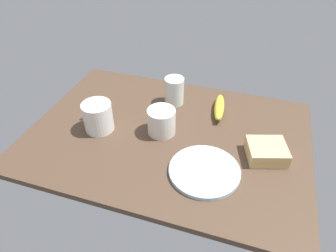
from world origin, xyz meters
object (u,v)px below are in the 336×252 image
Objects in this scene: coffee_mug_milky at (161,122)px; glass_of_milk at (174,93)px; plate_of_food at (204,171)px; banana at (219,107)px; sandwich_main at (267,151)px; coffee_mug_black at (98,116)px.

glass_of_milk reaches higher than coffee_mug_milky.
banana is at bearing 92.79° from plate_of_food.
plate_of_food is at bearing -143.70° from sandwich_main.
banana is (-17.48, 18.70, -0.47)cm from sandwich_main.
plate_of_food is 19.91cm from sandwich_main.
banana is at bearing 31.20° from coffee_mug_black.
sandwich_main is 0.83× the size of banana.
sandwich_main is at bearing 36.30° from plate_of_food.
glass_of_milk is 17.20cm from banana.
coffee_mug_black is 20.65cm from coffee_mug_milky.
coffee_mug_black is 0.84× the size of sandwich_main.
glass_of_milk is at bearing 120.78° from plate_of_food.
glass_of_milk is (-34.46, 19.26, 2.16)cm from sandwich_main.
plate_of_food is 1.49× the size of sandwich_main.
coffee_mug_black is at bearing -176.64° from sandwich_main.
sandwich_main is (33.34, -1.21, -2.28)cm from coffee_mug_milky.
coffee_mug_milky reaches higher than sandwich_main.
sandwich_main is at bearing -29.19° from glass_of_milk.
coffee_mug_milky is at bearing -86.45° from glass_of_milk.
coffee_mug_black reaches higher than plate_of_food.
coffee_mug_black is at bearing -148.80° from banana.
glass_of_milk is (-18.47, 31.01, 3.76)cm from plate_of_food.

